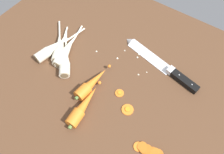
{
  "coord_description": "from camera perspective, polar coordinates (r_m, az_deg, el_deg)",
  "views": [
    {
      "loc": [
        25.06,
        -38.02,
        71.37
      ],
      "look_at": [
        0.0,
        -2.0,
        1.5
      ],
      "focal_mm": 36.49,
      "sensor_mm": 36.0,
      "label": 1
    }
  ],
  "objects": [
    {
      "name": "ground_plane",
      "position": [
        0.86,
        0.76,
        -0.31
      ],
      "size": [
        120.0,
        90.0,
        4.0
      ],
      "primitive_type": "cube",
      "color": "brown"
    },
    {
      "name": "chefs_knife",
      "position": [
        0.89,
        11.5,
        3.7
      ],
      "size": [
        34.68,
        10.18,
        4.18
      ],
      "color": "silver",
      "rests_on": "ground_plane"
    },
    {
      "name": "whole_carrot",
      "position": [
        0.81,
        -5.3,
        -1.75
      ],
      "size": [
        5.38,
        18.31,
        4.2
      ],
      "color": "orange",
      "rests_on": "ground_plane"
    },
    {
      "name": "whole_carrot_second",
      "position": [
        0.77,
        -7.39,
        -7.47
      ],
      "size": [
        5.48,
        19.66,
        4.2
      ],
      "color": "orange",
      "rests_on": "ground_plane"
    },
    {
      "name": "parsnip_front",
      "position": [
        0.93,
        -14.55,
        7.02
      ],
      "size": [
        6.67,
        23.93,
        4.0
      ],
      "color": "silver",
      "rests_on": "ground_plane"
    },
    {
      "name": "parsnip_mid_left",
      "position": [
        0.92,
        -13.01,
        6.85
      ],
      "size": [
        17.88,
        19.0,
        4.0
      ],
      "color": "silver",
      "rests_on": "ground_plane"
    },
    {
      "name": "parsnip_mid_right",
      "position": [
        0.88,
        -11.71,
        4.3
      ],
      "size": [
        16.17,
        18.82,
        4.0
      ],
      "color": "silver",
      "rests_on": "ground_plane"
    },
    {
      "name": "parsnip_back",
      "position": [
        0.92,
        -12.91,
        6.92
      ],
      "size": [
        10.75,
        17.3,
        4.0
      ],
      "color": "silver",
      "rests_on": "ground_plane"
    },
    {
      "name": "parsnip_outer",
      "position": [
        0.91,
        -11.57,
        6.38
      ],
      "size": [
        7.86,
        22.35,
        4.0
      ],
      "color": "silver",
      "rests_on": "ground_plane"
    },
    {
      "name": "carrot_slice_stack",
      "position": [
        0.73,
        9.1,
        -17.67
      ],
      "size": [
        9.25,
        4.02,
        3.11
      ],
      "color": "orange",
      "rests_on": "ground_plane"
    },
    {
      "name": "carrot_slice_stray_near",
      "position": [
        0.78,
        3.91,
        -8.1
      ],
      "size": [
        4.1,
        4.1,
        0.7
      ],
      "color": "orange",
      "rests_on": "ground_plane"
    },
    {
      "name": "carrot_slice_stray_mid",
      "position": [
        0.81,
        1.89,
        -4.0
      ],
      "size": [
        3.12,
        3.12,
        0.7
      ],
      "color": "orange",
      "rests_on": "ground_plane"
    },
    {
      "name": "mince_crumbs",
      "position": [
        0.9,
        5.44,
        5.59
      ],
      "size": [
        23.39,
        12.65,
        0.8
      ],
      "color": "silver",
      "rests_on": "ground_plane"
    }
  ]
}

